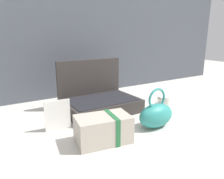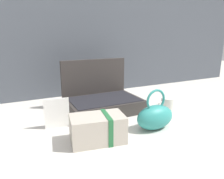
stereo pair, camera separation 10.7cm
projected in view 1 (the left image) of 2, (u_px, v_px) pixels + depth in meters
The scene contains 6 objects.
ground_plane at pixel (107, 120), 1.13m from camera, with size 6.00×6.00×0.00m, color beige.
open_suitcase at pixel (99, 100), 1.26m from camera, with size 0.42×0.30×0.29m.
teal_pouch_handbag at pixel (156, 115), 1.02m from camera, with size 0.20×0.11×0.20m.
cream_toiletry_bag at pixel (104, 129), 0.88m from camera, with size 0.24×0.17×0.12m.
coffee_mug at pixel (164, 103), 1.26m from camera, with size 0.11×0.08×0.09m.
info_card_left at pixel (58, 115), 0.99m from camera, with size 0.12×0.01×0.15m, color white.
Camera 1 is at (-0.53, -0.90, 0.44)m, focal length 33.73 mm.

